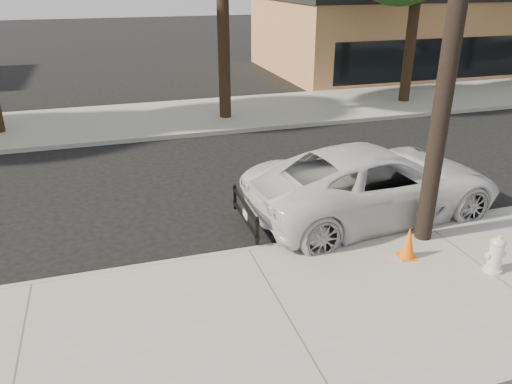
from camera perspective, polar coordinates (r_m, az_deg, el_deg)
ground at (r=11.84m, az=-3.76°, el=-2.23°), size 120.00×120.00×0.00m
near_sidewalk at (r=8.28m, az=3.54°, el=-14.26°), size 90.00×4.40×0.15m
far_sidewalk at (r=19.70m, az=-9.71°, el=8.36°), size 90.00×5.00×0.15m
curb_near at (r=10.01m, az=-0.89°, el=-6.87°), size 90.00×0.12×0.16m
building_main at (r=32.32m, az=18.43°, el=16.90°), size 18.00×10.00×4.00m
utility_pole at (r=9.76m, az=22.08°, el=19.35°), size 1.40×0.34×9.00m
police_cruiser at (r=11.64m, az=13.44°, el=1.08°), size 6.11×3.23×1.64m
fire_hydrant at (r=10.09m, az=25.69°, el=-6.53°), size 0.37×0.33×0.69m
traffic_cone at (r=9.97m, az=17.01°, el=-5.58°), size 0.36×0.36×0.64m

